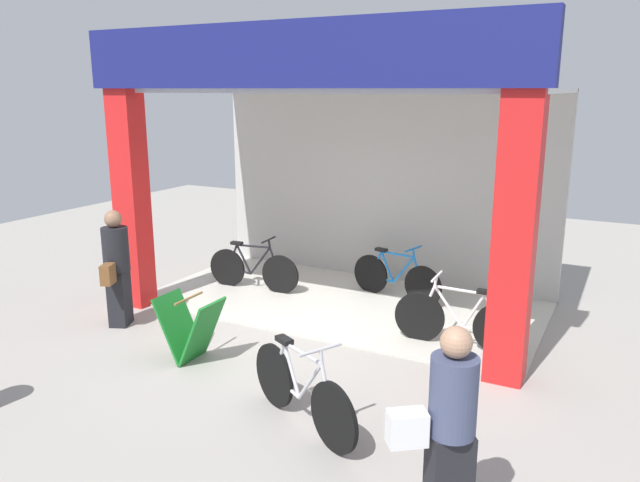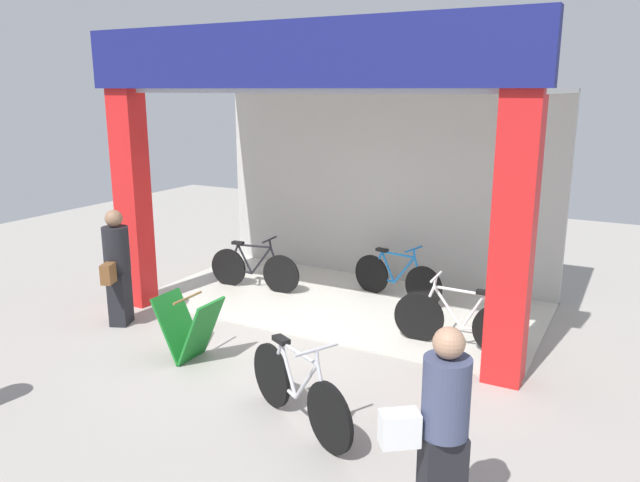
% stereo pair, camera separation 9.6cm
% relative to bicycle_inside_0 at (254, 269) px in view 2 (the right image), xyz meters
% --- Properties ---
extents(ground_plane, '(19.94, 19.94, 0.00)m').
position_rel_bicycle_inside_0_xyz_m(ground_plane, '(1.57, -1.39, -0.36)').
color(ground_plane, '#9E9991').
rests_on(ground_plane, ground).
extents(shop_facade, '(6.17, 3.34, 4.02)m').
position_rel_bicycle_inside_0_xyz_m(shop_facade, '(1.57, 0.20, 1.80)').
color(shop_facade, beige).
rests_on(shop_facade, ground).
extents(bicycle_inside_0, '(1.63, 0.45, 0.90)m').
position_rel_bicycle_inside_0_xyz_m(bicycle_inside_0, '(0.00, 0.00, 0.00)').
color(bicycle_inside_0, black).
rests_on(bicycle_inside_0, ground).
extents(bicycle_inside_1, '(1.58, 0.49, 0.89)m').
position_rel_bicycle_inside_0_xyz_m(bicycle_inside_1, '(2.25, 0.65, -0.00)').
color(bicycle_inside_1, black).
rests_on(bicycle_inside_1, ground).
extents(bicycle_inside_2, '(1.69, 0.46, 0.93)m').
position_rel_bicycle_inside_0_xyz_m(bicycle_inside_2, '(3.63, -0.75, 0.01)').
color(bicycle_inside_2, black).
rests_on(bicycle_inside_2, ground).
extents(bicycle_parked_0, '(1.54, 0.82, 0.94)m').
position_rel_bicycle_inside_0_xyz_m(bicycle_parked_0, '(2.78, -3.34, 0.02)').
color(bicycle_parked_0, black).
rests_on(bicycle_parked_0, ground).
extents(sandwich_board_sign, '(0.75, 0.51, 0.82)m').
position_rel_bicycle_inside_0_xyz_m(sandwich_board_sign, '(0.83, -2.62, 0.04)').
color(sandwich_board_sign, '#197226').
rests_on(sandwich_board_sign, ground).
extents(pedestrian_0, '(0.47, 0.65, 1.64)m').
position_rel_bicycle_inside_0_xyz_m(pedestrian_0, '(-0.79, -2.17, 0.49)').
color(pedestrian_0, black).
rests_on(pedestrian_0, ground).
extents(pedestrian_1, '(0.65, 0.57, 1.68)m').
position_rel_bicycle_inside_0_xyz_m(pedestrian_1, '(4.48, -4.26, 0.52)').
color(pedestrian_1, black).
rests_on(pedestrian_1, ground).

